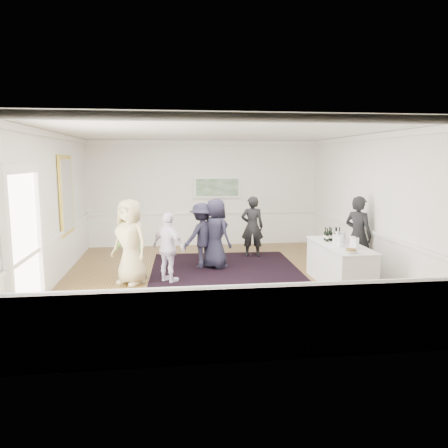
{
  "coord_description": "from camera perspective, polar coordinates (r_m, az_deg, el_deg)",
  "views": [
    {
      "loc": [
        -1.09,
        -9.29,
        2.62
      ],
      "look_at": [
        0.13,
        0.2,
        1.21
      ],
      "focal_mm": 35.0,
      "sensor_mm": 36.0,
      "label": 1
    }
  ],
  "objects": [
    {
      "name": "wall_left",
      "position": [
        9.65,
        -21.75,
        1.74
      ],
      "size": [
        0.02,
        8.0,
        3.2
      ],
      "primitive_type": "cube",
      "color": "white",
      "rests_on": "floor"
    },
    {
      "name": "wall_front",
      "position": [
        5.5,
        4.24,
        -2.33
      ],
      "size": [
        7.0,
        0.02,
        3.2
      ],
      "primitive_type": "cube",
      "color": "white",
      "rests_on": "floor"
    },
    {
      "name": "bartender",
      "position": [
        10.42,
        17.1,
        -1.43
      ],
      "size": [
        0.73,
        0.79,
        1.81
      ],
      "primitive_type": "imported",
      "rotation": [
        0.0,
        0.0,
        2.17
      ],
      "color": "black",
      "rests_on": "floor"
    },
    {
      "name": "serving_table",
      "position": [
        9.55,
        14.85,
        -5.11
      ],
      "size": [
        0.81,
        2.13,
        0.86
      ],
      "color": "silver",
      "rests_on": "floor"
    },
    {
      "name": "guest_navy",
      "position": [
        10.54,
        -1.1,
        -1.27
      ],
      "size": [
        0.94,
        0.98,
        1.7
      ],
      "primitive_type": "imported",
      "rotation": [
        0.0,
        0.0,
        2.25
      ],
      "color": "black",
      "rests_on": "floor"
    },
    {
      "name": "ice_bucket",
      "position": [
        9.64,
        14.84,
        -1.7
      ],
      "size": [
        0.26,
        0.26,
        0.24
      ],
      "primitive_type": "cylinder",
      "color": "silver",
      "rests_on": "serving_table"
    },
    {
      "name": "guest_dark_a",
      "position": [
        10.62,
        -2.92,
        -1.51
      ],
      "size": [
        1.18,
        1.06,
        1.58
      ],
      "primitive_type": "imported",
      "rotation": [
        0.0,
        0.0,
        3.74
      ],
      "color": "black",
      "rests_on": "floor"
    },
    {
      "name": "guest_dark_b",
      "position": [
        11.76,
        3.7,
        -0.37
      ],
      "size": [
        0.66,
        0.48,
        1.66
      ],
      "primitive_type": "imported",
      "rotation": [
        0.0,
        0.0,
        2.99
      ],
      "color": "black",
      "rests_on": "floor"
    },
    {
      "name": "guest_green",
      "position": [
        9.72,
        -12.28,
        -2.65
      ],
      "size": [
        0.78,
        0.9,
        1.58
      ],
      "primitive_type": "imported",
      "rotation": [
        0.0,
        0.0,
        -1.29
      ],
      "color": "#7BCB51",
      "rests_on": "floor"
    },
    {
      "name": "wainscoting",
      "position": [
        9.59,
        -0.62,
        -4.36
      ],
      "size": [
        7.0,
        8.0,
        1.0
      ],
      "primitive_type": null,
      "color": "white",
      "rests_on": "floor"
    },
    {
      "name": "wine_bottles",
      "position": [
        9.84,
        13.95,
        -1.22
      ],
      "size": [
        0.39,
        0.29,
        0.31
      ],
      "color": "black",
      "rests_on": "serving_table"
    },
    {
      "name": "nut_bowl",
      "position": [
        8.67,
        16.28,
        -3.39
      ],
      "size": [
        0.25,
        0.25,
        0.08
      ],
      "color": "white",
      "rests_on": "serving_table"
    },
    {
      "name": "wall_right",
      "position": [
        10.41,
        18.88,
        2.34
      ],
      "size": [
        0.02,
        8.0,
        3.2
      ],
      "primitive_type": "cube",
      "color": "white",
      "rests_on": "floor"
    },
    {
      "name": "ceiling",
      "position": [
        9.37,
        -0.65,
        11.96
      ],
      "size": [
        7.0,
        8.0,
        0.02
      ],
      "primitive_type": "cube",
      "color": "white",
      "rests_on": "wall_back"
    },
    {
      "name": "area_rug",
      "position": [
        10.09,
        0.4,
        -6.57
      ],
      "size": [
        3.65,
        4.71,
        0.02
      ],
      "primitive_type": "cube",
      "rotation": [
        0.0,
        0.0,
        -0.03
      ],
      "color": "black",
      "rests_on": "floor"
    },
    {
      "name": "juice_pitchers",
      "position": [
        9.2,
        15.62,
        -2.17
      ],
      "size": [
        0.37,
        0.54,
        0.24
      ],
      "color": "#63B13F",
      "rests_on": "serving_table"
    },
    {
      "name": "mirror",
      "position": [
        10.88,
        -19.88,
        3.59
      ],
      "size": [
        0.05,
        1.25,
        1.85
      ],
      "color": "yellow",
      "rests_on": "wall_left"
    },
    {
      "name": "guest_tan",
      "position": [
        9.38,
        -12.16,
        -2.31
      ],
      "size": [
        1.05,
        1.01,
        1.81
      ],
      "primitive_type": "imported",
      "rotation": [
        0.0,
        0.0,
        -0.69
      ],
      "color": "tan",
      "rests_on": "floor"
    },
    {
      "name": "doorway",
      "position": [
        7.85,
        -24.69,
        -1.19
      ],
      "size": [
        0.1,
        1.78,
        2.56
      ],
      "color": "white",
      "rests_on": "wall_left"
    },
    {
      "name": "floor",
      "position": [
        9.72,
        -0.62,
        -7.24
      ],
      "size": [
        8.0,
        8.0,
        0.0
      ],
      "primitive_type": "plane",
      "color": "brown",
      "rests_on": "ground"
    },
    {
      "name": "wall_back",
      "position": [
        13.37,
        -2.64,
        4.04
      ],
      "size": [
        7.0,
        0.02,
        3.2
      ],
      "primitive_type": "cube",
      "color": "white",
      "rests_on": "floor"
    },
    {
      "name": "guest_lilac",
      "position": [
        9.4,
        -7.24,
        -3.09
      ],
      "size": [
        0.9,
        0.88,
        1.52
      ],
      "primitive_type": "imported",
      "rotation": [
        0.0,
        0.0,
        2.38
      ],
      "color": "silver",
      "rests_on": "floor"
    },
    {
      "name": "landscape_painting",
      "position": [
        13.35,
        -0.91,
        4.81
      ],
      "size": [
        1.44,
        0.06,
        0.66
      ],
      "color": "white",
      "rests_on": "wall_back"
    }
  ]
}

